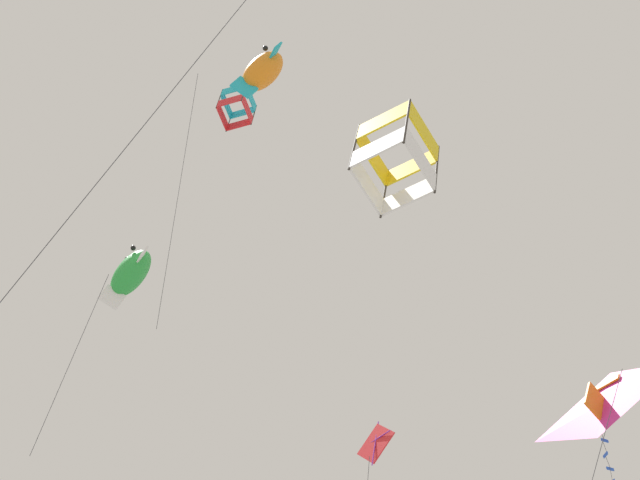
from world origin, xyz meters
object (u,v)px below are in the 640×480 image
(kite_box_near_left, at_px, (236,108))
(kite_delta_mid_left, at_px, (602,403))
(kite_fish_near_right, at_px, (131,273))
(kite_diamond_far_centre, at_px, (376,445))
(kite_box_low_drifter, at_px, (396,157))
(kite_fish_highest, at_px, (262,71))

(kite_box_near_left, bearing_deg, kite_delta_mid_left, -176.03)
(kite_delta_mid_left, bearing_deg, kite_fish_near_right, 41.74)
(kite_diamond_far_centre, height_order, kite_box_low_drifter, kite_box_low_drifter)
(kite_diamond_far_centre, xyz_separation_m, kite_box_low_drifter, (-5.74, -6.06, 0.95))
(kite_box_near_left, xyz_separation_m, kite_fish_near_right, (-2.11, 0.96, -8.03))
(kite_delta_mid_left, distance_m, kite_box_low_drifter, 7.04)
(kite_box_near_left, distance_m, kite_diamond_far_centre, 12.75)
(kite_fish_highest, xyz_separation_m, kite_box_low_drifter, (2.20, -1.43, -2.07))
(kite_fish_highest, bearing_deg, kite_fish_near_right, 3.08)
(kite_box_near_left, xyz_separation_m, kite_box_low_drifter, (-2.07, -8.13, -11.08))
(kite_diamond_far_centre, bearing_deg, kite_fish_highest, 110.01)
(kite_diamond_far_centre, bearing_deg, kite_box_low_drifter, 126.33)
(kite_fish_highest, height_order, kite_box_low_drifter, kite_fish_highest)
(kite_delta_mid_left, xyz_separation_m, kite_fish_highest, (-8.90, 0.98, 4.17))
(kite_fish_near_right, bearing_deg, kite_box_near_left, -97.61)
(kite_fish_highest, relative_size, kite_fish_near_right, 1.30)
(kite_box_near_left, bearing_deg, kite_fish_highest, 120.35)
(kite_diamond_far_centre, relative_size, kite_box_low_drifter, 2.31)
(kite_fish_near_right, bearing_deg, kite_diamond_far_centre, -100.79)
(kite_fish_highest, bearing_deg, kite_delta_mid_left, -77.50)
(kite_fish_highest, distance_m, kite_box_low_drifter, 3.35)
(kite_fish_highest, bearing_deg, kite_box_near_left, -13.71)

